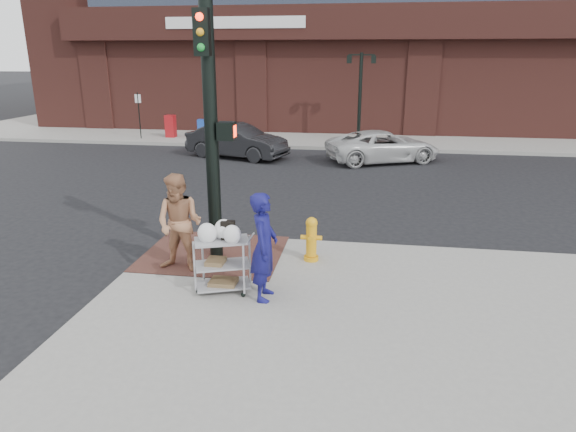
% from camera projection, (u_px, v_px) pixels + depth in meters
% --- Properties ---
extents(ground, '(220.00, 220.00, 0.00)m').
position_uv_depth(ground, '(231.00, 280.00, 9.72)').
color(ground, black).
rests_on(ground, ground).
extents(sidewalk_far, '(65.00, 36.00, 0.15)m').
position_uv_depth(sidewalk_far, '(506.00, 111.00, 38.01)').
color(sidewalk_far, gray).
rests_on(sidewalk_far, ground).
extents(brick_curb_ramp, '(2.80, 2.40, 0.01)m').
position_uv_depth(brick_curb_ramp, '(214.00, 253.00, 10.61)').
color(brick_curb_ramp, '#4B2723').
rests_on(brick_curb_ramp, sidewalk_near).
extents(lamp_post, '(1.32, 0.22, 4.00)m').
position_uv_depth(lamp_post, '(360.00, 87.00, 23.71)').
color(lamp_post, black).
rests_on(lamp_post, sidewalk_far).
extents(parking_sign, '(0.05, 0.05, 2.20)m').
position_uv_depth(parking_sign, '(139.00, 116.00, 24.72)').
color(parking_sign, black).
rests_on(parking_sign, sidewalk_far).
extents(traffic_signal_pole, '(0.61, 0.51, 5.00)m').
position_uv_depth(traffic_signal_pole, '(212.00, 124.00, 9.67)').
color(traffic_signal_pole, black).
rests_on(traffic_signal_pole, sidewalk_near).
extents(woman_blue, '(0.45, 0.68, 1.84)m').
position_uv_depth(woman_blue, '(264.00, 247.00, 8.42)').
color(woman_blue, '#121157').
rests_on(woman_blue, sidewalk_near).
extents(pedestrian_tan, '(0.98, 0.81, 1.87)m').
position_uv_depth(pedestrian_tan, '(180.00, 223.00, 9.54)').
color(pedestrian_tan, '#AA7350').
rests_on(pedestrian_tan, sidewalk_near).
extents(sedan_dark, '(4.45, 2.68, 1.39)m').
position_uv_depth(sedan_dark, '(237.00, 141.00, 20.96)').
color(sedan_dark, black).
rests_on(sedan_dark, ground).
extents(minivan_white, '(4.89, 3.65, 1.23)m').
position_uv_depth(minivan_white, '(383.00, 146.00, 20.17)').
color(minivan_white, silver).
rests_on(minivan_white, ground).
extents(utility_cart, '(1.03, 0.79, 1.27)m').
position_uv_depth(utility_cart, '(223.00, 260.00, 8.78)').
color(utility_cart, '#98989D').
rests_on(utility_cart, sidewalk_near).
extents(fire_hydrant, '(0.42, 0.30, 0.90)m').
position_uv_depth(fire_hydrant, '(311.00, 238.00, 10.14)').
color(fire_hydrant, orange).
rests_on(fire_hydrant, sidewalk_near).
extents(newsbox_red, '(0.47, 0.42, 1.08)m').
position_uv_depth(newsbox_red, '(171.00, 126.00, 25.26)').
color(newsbox_red, '#A01217').
rests_on(newsbox_red, sidewalk_far).
extents(newsbox_blue, '(0.39, 0.35, 0.89)m').
position_uv_depth(newsbox_blue, '(202.00, 129.00, 25.12)').
color(newsbox_blue, '#1940A6').
rests_on(newsbox_blue, sidewalk_far).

